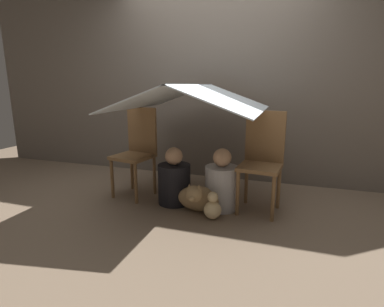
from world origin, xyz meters
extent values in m
plane|color=#7A6651|center=(0.00, 0.00, 0.00)|extent=(8.80, 8.80, 0.00)
cube|color=#6B6056|center=(0.00, 1.15, 1.25)|extent=(7.00, 0.05, 2.50)
cylinder|color=brown|center=(-0.89, 0.01, 0.22)|extent=(0.04, 0.04, 0.44)
cylinder|color=brown|center=(-0.56, -0.05, 0.22)|extent=(0.04, 0.04, 0.44)
cylinder|color=brown|center=(-0.82, 0.34, 0.22)|extent=(0.04, 0.04, 0.44)
cylinder|color=brown|center=(-0.50, 0.27, 0.22)|extent=(0.04, 0.04, 0.44)
cube|color=brown|center=(-0.69, 0.14, 0.46)|extent=(0.45, 0.45, 0.04)
cube|color=brown|center=(-0.66, 0.32, 0.73)|extent=(0.39, 0.10, 0.51)
cylinder|color=brown|center=(0.51, -0.01, 0.22)|extent=(0.04, 0.04, 0.44)
cylinder|color=brown|center=(0.84, -0.04, 0.22)|extent=(0.04, 0.04, 0.44)
cylinder|color=brown|center=(0.54, 0.32, 0.22)|extent=(0.04, 0.04, 0.44)
cylinder|color=brown|center=(0.88, 0.29, 0.22)|extent=(0.04, 0.04, 0.44)
cube|color=brown|center=(0.69, 0.14, 0.46)|extent=(0.43, 0.43, 0.04)
cube|color=brown|center=(0.71, 0.32, 0.73)|extent=(0.39, 0.07, 0.51)
cube|color=silver|center=(-0.35, 0.14, 1.11)|extent=(0.70, 1.41, 0.26)
cube|color=silver|center=(0.35, 0.14, 1.11)|extent=(0.70, 1.41, 0.26)
cube|color=silver|center=(0.00, 0.14, 1.23)|extent=(0.04, 1.41, 0.01)
cylinder|color=black|center=(-0.18, 0.09, 0.21)|extent=(0.34, 0.34, 0.42)
sphere|color=tan|center=(-0.18, 0.09, 0.51)|extent=(0.18, 0.18, 0.18)
cylinder|color=#B2B2B7|center=(0.33, 0.10, 0.22)|extent=(0.33, 0.33, 0.44)
sphere|color=tan|center=(0.33, 0.10, 0.53)|extent=(0.18, 0.18, 0.18)
ellipsoid|color=#9E7F56|center=(0.13, -0.03, 0.13)|extent=(0.44, 0.20, 0.26)
sphere|color=#9E7F56|center=(0.13, -0.20, 0.24)|extent=(0.16, 0.16, 0.16)
ellipsoid|color=#9E7F56|center=(0.13, -0.27, 0.22)|extent=(0.06, 0.08, 0.06)
cone|color=#9E7F56|center=(0.08, -0.20, 0.30)|extent=(0.06, 0.06, 0.07)
cone|color=#9E7F56|center=(0.18, -0.20, 0.30)|extent=(0.06, 0.06, 0.07)
sphere|color=beige|center=(0.30, -0.16, 0.08)|extent=(0.17, 0.17, 0.17)
sphere|color=beige|center=(0.30, -0.16, 0.21)|extent=(0.10, 0.10, 0.10)
camera|label=1|loc=(0.94, -2.71, 1.24)|focal=28.00mm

